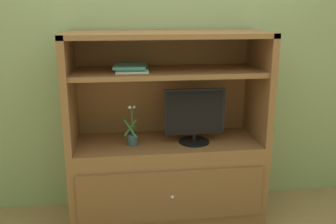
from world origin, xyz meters
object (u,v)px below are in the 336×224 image
Objects in this scene: potted_plant at (132,138)px; tv_monitor at (195,116)px; media_console at (167,161)px; magazine_stack at (131,68)px.

tv_monitor is at bearing -0.76° from potted_plant.
tv_monitor is (0.20, -0.07, 0.39)m from media_console.
tv_monitor is 1.49× the size of potted_plant.
media_console is 4.86× the size of magazine_stack.
magazine_stack reaches higher than tv_monitor.
tv_monitor is 0.50m from potted_plant.
media_console reaches higher than potted_plant.
tv_monitor is at bearing -6.49° from magazine_stack.
potted_plant is 0.53m from magazine_stack.
potted_plant is (-0.48, 0.01, -0.16)m from tv_monitor.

